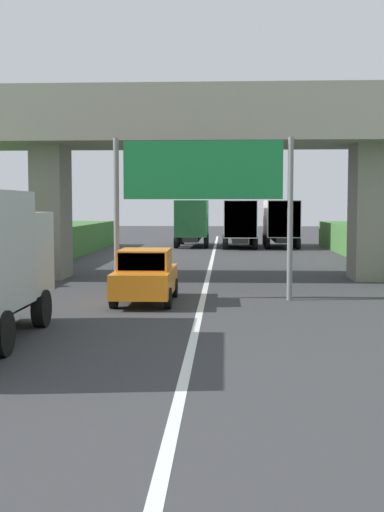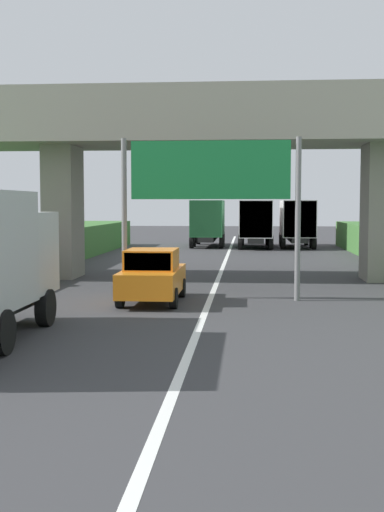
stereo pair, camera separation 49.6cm
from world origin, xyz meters
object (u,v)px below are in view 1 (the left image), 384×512
(truck_red, at_px, (280,221))
(truck_green, at_px, (193,221))
(overhead_highway_sign, at_px, (203,181))
(car_orange, at_px, (145,276))
(construction_barrel_5, at_px, (31,275))
(truck_white, at_px, (240,221))

(truck_red, height_order, truck_green, same)
(overhead_highway_sign, height_order, car_orange, overhead_highway_sign)
(overhead_highway_sign, relative_size, construction_barrel_5, 6.53)
(truck_red, bearing_deg, construction_barrel_5, -115.06)
(truck_red, bearing_deg, truck_white, -167.83)
(car_orange, bearing_deg, construction_barrel_5, 140.84)
(truck_green, relative_size, construction_barrel_5, 8.11)
(car_orange, distance_m, construction_barrel_5, 6.29)
(truck_red, relative_size, truck_white, 1.00)
(construction_barrel_5, bearing_deg, truck_green, 78.78)
(overhead_highway_sign, distance_m, car_orange, 3.64)
(car_orange, xyz_separation_m, construction_barrel_5, (-4.87, 3.97, -0.40))
(overhead_highway_sign, height_order, construction_barrel_5, overhead_highway_sign)
(truck_red, xyz_separation_m, truck_green, (-6.50, 0.55, 0.00))
(truck_white, distance_m, truck_green, 3.69)
(truck_red, height_order, car_orange, truck_red)
(overhead_highway_sign, relative_size, car_orange, 1.43)
(overhead_highway_sign, bearing_deg, truck_red, 80.17)
(truck_green, height_order, construction_barrel_5, truck_green)
(truck_green, bearing_deg, overhead_highway_sign, -86.57)
(overhead_highway_sign, relative_size, truck_red, 0.81)
(truck_green, distance_m, construction_barrel_5, 25.64)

